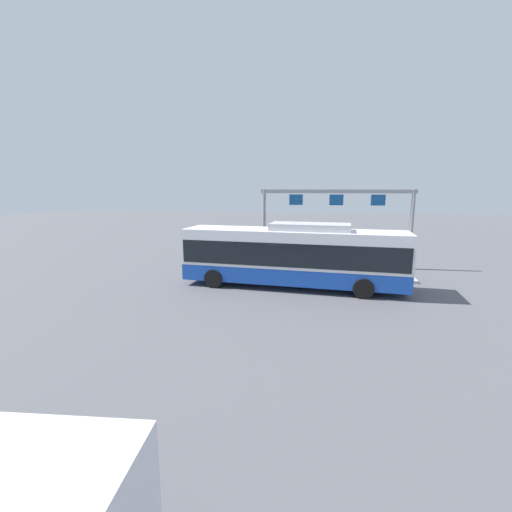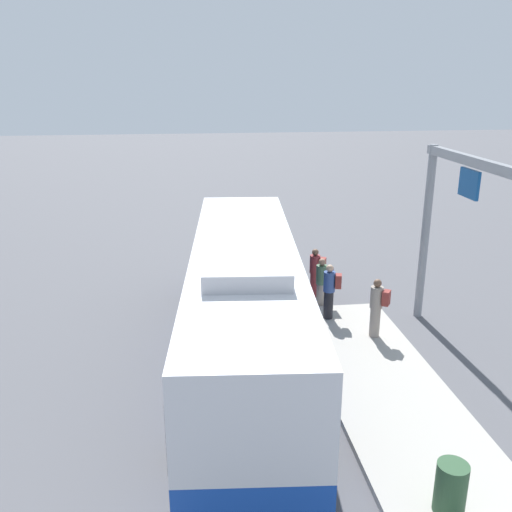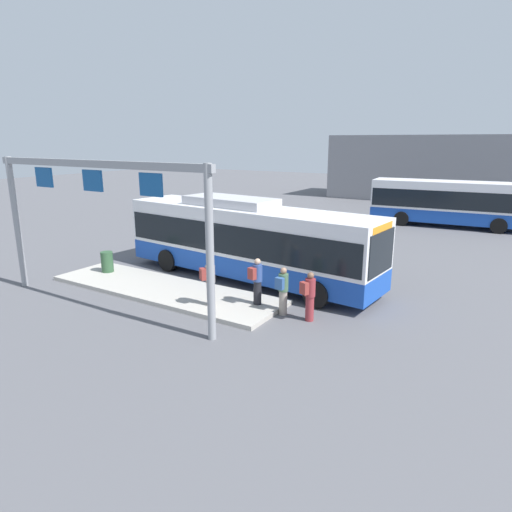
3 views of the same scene
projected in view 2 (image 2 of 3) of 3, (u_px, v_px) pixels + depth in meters
The scene contains 8 objects.
ground_plane at pixel (245, 364), 14.10m from camera, with size 120.00×120.00×0.00m, color #56565B.
platform_curb at pixel (390, 394), 12.62m from camera, with size 10.00×2.80×0.16m, color #B2ADA3.
bus_main at pixel (245, 299), 13.53m from camera, with size 11.88×3.51×3.46m.
person_boarding at pixel (330, 290), 16.15m from camera, with size 0.44×0.58×1.67m.
person_waiting_near at pixel (316, 272), 18.13m from camera, with size 0.49×0.60×1.67m.
person_waiting_mid at pixel (322, 282), 17.19m from camera, with size 0.34×0.52×1.67m.
person_waiting_far at pixel (377, 306), 15.00m from camera, with size 0.55×0.60×1.67m.
trash_bin at pixel (451, 488), 9.01m from camera, with size 0.52×0.52×0.90m, color #2D5133.
Camera 2 is at (-12.48, 1.30, 7.01)m, focal length 38.74 mm.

